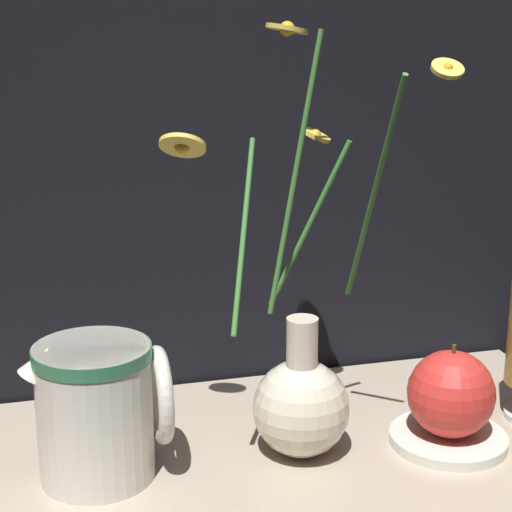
{
  "coord_description": "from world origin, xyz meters",
  "views": [
    {
      "loc": [
        -0.17,
        -0.7,
        0.41
      ],
      "look_at": [
        0.02,
        0.0,
        0.21
      ],
      "focal_mm": 60.0,
      "sensor_mm": 36.0,
      "label": 1
    }
  ],
  "objects": [
    {
      "name": "ground_plane",
      "position": [
        0.0,
        0.0,
        0.0
      ],
      "size": [
        6.0,
        6.0,
        0.0
      ],
      "primitive_type": "plane",
      "color": "black"
    },
    {
      "name": "saucer_plate",
      "position": [
        0.2,
        -0.03,
        0.02
      ],
      "size": [
        0.11,
        0.11,
        0.01
      ],
      "color": "silver",
      "rests_on": "shelf"
    },
    {
      "name": "orange_fruit",
      "position": [
        0.2,
        -0.03,
        0.06
      ],
      "size": [
        0.08,
        0.08,
        0.09
      ],
      "color": "red",
      "rests_on": "saucer_plate"
    },
    {
      "name": "vase_with_flowers",
      "position": [
        0.06,
        -0.01,
        0.08
      ],
      "size": [
        0.27,
        0.15,
        0.4
      ],
      "color": "beige",
      "rests_on": "shelf"
    },
    {
      "name": "ceramic_pitcher",
      "position": [
        -0.13,
        -0.0,
        0.08
      ],
      "size": [
        0.13,
        0.1,
        0.13
      ],
      "color": "beige",
      "rests_on": "shelf"
    },
    {
      "name": "shelf",
      "position": [
        0.0,
        0.0,
        0.01
      ],
      "size": [
        0.76,
        0.35,
        0.01
      ],
      "color": "tan",
      "rests_on": "ground_plane"
    }
  ]
}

